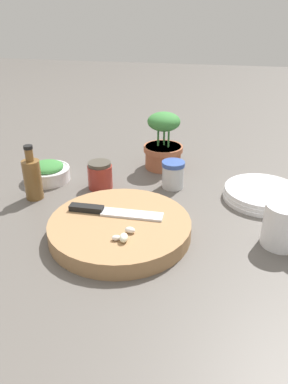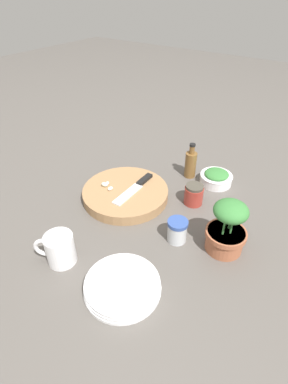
{
  "view_description": "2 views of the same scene",
  "coord_description": "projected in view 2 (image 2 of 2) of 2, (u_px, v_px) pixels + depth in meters",
  "views": [
    {
      "loc": [
        0.17,
        -0.75,
        0.46
      ],
      "look_at": [
        0.01,
        0.0,
        0.07
      ],
      "focal_mm": 35.0,
      "sensor_mm": 36.0,
      "label": 1
    },
    {
      "loc": [
        0.66,
        0.48,
        0.67
      ],
      "look_at": [
        -0.01,
        0.0,
        0.07
      ],
      "focal_mm": 28.0,
      "sensor_mm": 36.0,
      "label": 2
    }
  ],
  "objects": [
    {
      "name": "herb_bowl",
      "position": [
        216.0,
        177.0,
        1.17
      ],
      "size": [
        0.13,
        0.13,
        0.06
      ],
      "color": "white",
      "rests_on": "ground_plane"
    },
    {
      "name": "coffee_mug",
      "position": [
        59.0,
        249.0,
        0.84
      ],
      "size": [
        0.08,
        0.11,
        0.09
      ],
      "color": "white",
      "rests_on": "ground_plane"
    },
    {
      "name": "garlic_cloves",
      "position": [
        107.0,
        185.0,
        1.09
      ],
      "size": [
        0.04,
        0.05,
        0.02
      ],
      "color": "silver",
      "rests_on": "cutting_board"
    },
    {
      "name": "spice_jar",
      "position": [
        177.0,
        231.0,
        0.91
      ],
      "size": [
        0.06,
        0.06,
        0.08
      ],
      "color": "silver",
      "rests_on": "ground_plane"
    },
    {
      "name": "ground_plane",
      "position": [
        141.0,
        209.0,
        1.05
      ],
      "size": [
        5.0,
        5.0,
        0.0
      ],
      "primitive_type": "plane",
      "color": "#56514C"
    },
    {
      "name": "chef_knife",
      "position": [
        136.0,
        187.0,
        1.09
      ],
      "size": [
        0.22,
        0.04,
        0.01
      ],
      "rotation": [
        0.0,
        0.0,
        4.73
      ],
      "color": "black",
      "rests_on": "cutting_board"
    },
    {
      "name": "oil_bottle",
      "position": [
        191.0,
        164.0,
        1.19
      ],
      "size": [
        0.05,
        0.05,
        0.14
      ],
      "color": "brown",
      "rests_on": "ground_plane"
    },
    {
      "name": "potted_herb",
      "position": [
        227.0,
        230.0,
        0.86
      ],
      "size": [
        0.12,
        0.12,
        0.17
      ],
      "color": "#A35B3D",
      "rests_on": "ground_plane"
    },
    {
      "name": "honey_jar",
      "position": [
        194.0,
        194.0,
        1.06
      ],
      "size": [
        0.07,
        0.07,
        0.08
      ],
      "color": "#9E3328",
      "rests_on": "ground_plane"
    },
    {
      "name": "cutting_board",
      "position": [
        126.0,
        193.0,
        1.09
      ],
      "size": [
        0.31,
        0.31,
        0.04
      ],
      "color": "#9E754C",
      "rests_on": "ground_plane"
    },
    {
      "name": "plate_stack",
      "position": [
        122.0,
        286.0,
        0.78
      ],
      "size": [
        0.2,
        0.2,
        0.03
      ],
      "color": "white",
      "rests_on": "ground_plane"
    }
  ]
}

